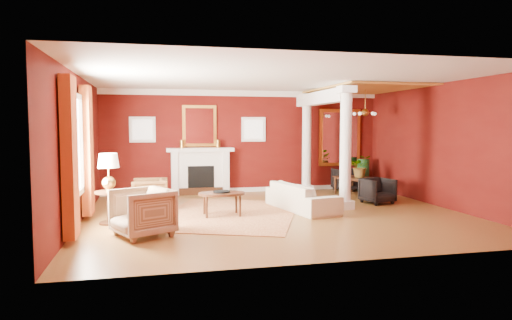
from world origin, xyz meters
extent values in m
plane|color=brown|center=(0.00, 0.00, 0.00)|extent=(8.00, 8.00, 0.00)
cube|color=#56110C|center=(0.00, 3.50, 1.45)|extent=(8.00, 0.04, 2.90)
cube|color=#56110C|center=(0.00, -3.50, 1.45)|extent=(8.00, 0.04, 2.90)
cube|color=#56110C|center=(-4.00, 0.00, 1.45)|extent=(0.04, 7.00, 2.90)
cube|color=#56110C|center=(4.00, 0.00, 1.45)|extent=(0.04, 7.00, 2.90)
cube|color=silver|center=(0.00, 0.00, 2.90)|extent=(8.00, 7.00, 0.04)
cube|color=white|center=(-1.30, 3.33, 0.60)|extent=(1.60, 0.34, 1.20)
cube|color=black|center=(-1.30, 3.16, 0.45)|extent=(0.72, 0.03, 0.70)
cube|color=black|center=(-1.30, 3.16, 0.10)|extent=(1.20, 0.05, 0.20)
cube|color=white|center=(-1.30, 3.29, 1.24)|extent=(1.85, 0.42, 0.10)
cube|color=white|center=(-2.00, 3.30, 0.60)|extent=(0.16, 0.40, 1.20)
cube|color=white|center=(-0.60, 3.30, 0.60)|extent=(0.16, 0.40, 1.20)
cube|color=#EDBC45|center=(-1.30, 3.46, 1.90)|extent=(0.95, 0.06, 1.15)
cube|color=white|center=(-1.30, 3.42, 1.90)|extent=(0.78, 0.02, 0.98)
cube|color=white|center=(-2.85, 3.47, 1.80)|extent=(0.70, 0.06, 0.70)
cube|color=white|center=(-2.85, 3.44, 1.80)|extent=(0.54, 0.02, 0.54)
cube|color=white|center=(0.25, 3.47, 1.80)|extent=(0.70, 0.06, 0.70)
cube|color=white|center=(0.25, 3.44, 1.80)|extent=(0.54, 0.02, 0.54)
cube|color=white|center=(-3.98, -0.60, 1.55)|extent=(0.03, 1.30, 1.70)
cube|color=white|center=(-3.95, -1.30, 1.55)|extent=(0.08, 0.10, 1.90)
cube|color=white|center=(-3.95, 0.10, 1.55)|extent=(0.08, 0.10, 1.90)
cube|color=#A23F1B|center=(-3.88, -1.60, 1.40)|extent=(0.18, 0.55, 2.60)
cube|color=#A23F1B|center=(-3.88, 0.40, 1.40)|extent=(0.18, 0.55, 2.60)
cube|color=white|center=(1.70, 0.30, 0.10)|extent=(0.34, 0.34, 0.20)
cylinder|color=white|center=(1.70, 0.30, 1.45)|extent=(0.26, 0.26, 2.50)
cube|color=white|center=(1.70, 0.30, 2.72)|extent=(0.36, 0.36, 0.16)
cube|color=white|center=(1.70, 3.00, 0.10)|extent=(0.34, 0.34, 0.20)
cylinder|color=white|center=(1.70, 3.00, 1.45)|extent=(0.26, 0.26, 2.50)
cube|color=white|center=(1.70, 3.00, 2.72)|extent=(0.36, 0.36, 0.16)
cube|color=white|center=(1.70, 1.90, 2.62)|extent=(0.30, 3.20, 0.32)
cube|color=gold|center=(2.85, 1.75, 2.87)|extent=(2.30, 3.40, 0.04)
cube|color=#EDBC45|center=(2.90, 3.46, 1.55)|extent=(1.30, 0.06, 1.70)
cube|color=white|center=(2.90, 3.42, 1.55)|extent=(1.10, 0.02, 1.50)
cylinder|color=#B98F3A|center=(2.90, 1.80, 2.58)|extent=(0.02, 0.02, 0.65)
sphere|color=#B98F3A|center=(2.90, 1.80, 2.25)|extent=(0.20, 0.20, 0.20)
sphere|color=white|center=(3.18, 1.80, 2.22)|extent=(0.09, 0.09, 0.09)
sphere|color=white|center=(2.99, 2.07, 2.22)|extent=(0.09, 0.09, 0.09)
sphere|color=white|center=(2.67, 1.96, 2.22)|extent=(0.09, 0.09, 0.09)
sphere|color=white|center=(2.67, 1.64, 2.22)|extent=(0.09, 0.09, 0.09)
sphere|color=white|center=(2.99, 1.53, 2.22)|extent=(0.09, 0.09, 0.09)
cube|color=white|center=(0.00, 3.46, 2.82)|extent=(8.00, 0.08, 0.16)
cube|color=white|center=(0.00, 3.46, 0.06)|extent=(8.00, 0.08, 0.12)
cube|color=maroon|center=(-1.01, 0.22, 0.01)|extent=(3.94, 4.45, 0.01)
imported|color=#EDE4C7|center=(0.69, 0.39, 0.41)|extent=(1.04, 2.16, 0.81)
imported|color=black|center=(-2.66, 1.18, 0.39)|extent=(0.74, 0.79, 0.79)
imported|color=tan|center=(-2.77, -1.37, 0.46)|extent=(1.14, 1.16, 0.91)
cylinder|color=black|center=(-1.18, 0.09, 0.48)|extent=(0.99, 0.99, 0.05)
cylinder|color=black|center=(-1.53, -0.12, 0.22)|extent=(0.05, 0.05, 0.45)
cylinder|color=black|center=(-0.83, -0.12, 0.22)|extent=(0.05, 0.05, 0.45)
cylinder|color=black|center=(-1.53, 0.31, 0.22)|extent=(0.05, 0.05, 0.45)
cylinder|color=black|center=(-0.83, 0.31, 0.22)|extent=(0.05, 0.05, 0.45)
imported|color=black|center=(-1.19, 0.16, 0.61)|extent=(0.16, 0.04, 0.22)
cylinder|color=black|center=(-3.42, -0.20, 0.02)|extent=(0.40, 0.40, 0.04)
cylinder|color=black|center=(-3.42, -0.20, 0.31)|extent=(0.10, 0.10, 0.62)
cylinder|color=black|center=(-3.42, -0.20, 0.62)|extent=(0.55, 0.55, 0.04)
sphere|color=#B98F3A|center=(-3.42, -0.20, 0.81)|extent=(0.26, 0.26, 0.26)
cylinder|color=#B98F3A|center=(-3.42, -0.20, 0.99)|extent=(0.03, 0.03, 0.27)
cone|color=white|center=(-3.42, -0.20, 1.24)|extent=(0.40, 0.40, 0.27)
imported|color=black|center=(2.93, 2.02, 0.40)|extent=(0.95, 1.50, 0.79)
imported|color=black|center=(2.78, 0.81, 0.34)|extent=(0.80, 0.76, 0.68)
imported|color=black|center=(2.94, 3.00, 0.37)|extent=(0.73, 0.68, 0.74)
sphere|color=#14411A|center=(3.46, 2.99, 0.19)|extent=(0.39, 0.39, 0.39)
cylinder|color=#14411A|center=(3.46, 2.99, 0.46)|extent=(0.35, 0.35, 0.93)
imported|color=#26591E|center=(2.92, 2.05, 1.03)|extent=(0.68, 0.72, 0.47)
camera|label=1|loc=(-2.57, -9.34, 1.90)|focal=32.00mm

